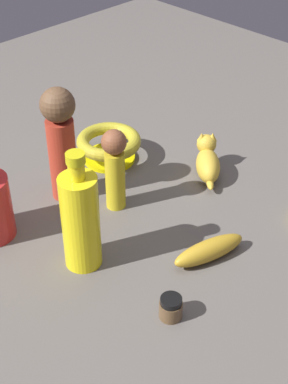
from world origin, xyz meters
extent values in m
plane|color=#5B5651|center=(0.00, 0.00, 0.00)|extent=(2.00, 2.00, 0.00)
cylinder|color=yellow|center=(-0.22, 0.11, 0.01)|extent=(0.12, 0.12, 0.01)
torus|color=gold|center=(-0.22, 0.11, 0.05)|extent=(0.15, 0.15, 0.03)
cylinder|color=#AF3523|center=(-0.19, -0.05, 0.09)|extent=(0.06, 0.06, 0.18)
sphere|color=brown|center=(-0.19, -0.05, 0.22)|extent=(0.07, 0.07, 0.07)
cylinder|color=brown|center=(0.20, -0.14, 0.02)|extent=(0.04, 0.04, 0.03)
cylinder|color=yellow|center=(0.20, -0.14, 0.03)|extent=(0.03, 0.03, 0.00)
cylinder|color=black|center=(0.20, -0.14, 0.04)|extent=(0.04, 0.04, 0.01)
ellipsoid|color=gold|center=(-0.02, 0.22, 0.03)|extent=(0.11, 0.11, 0.06)
sphere|color=gold|center=(-0.05, 0.25, 0.06)|extent=(0.04, 0.04, 0.04)
cone|color=gold|center=(-0.06, 0.24, 0.08)|extent=(0.02, 0.02, 0.02)
cone|color=gold|center=(-0.04, 0.26, 0.08)|extent=(0.02, 0.02, 0.02)
ellipsoid|color=gold|center=(0.02, 0.18, 0.02)|extent=(0.05, 0.05, 0.02)
ellipsoid|color=#BA8F24|center=(0.16, 0.01, 0.02)|extent=(0.08, 0.16, 0.04)
cylinder|color=gold|center=(-0.08, 0.00, 0.07)|extent=(0.04, 0.04, 0.13)
sphere|color=brown|center=(-0.08, 0.00, 0.16)|extent=(0.05, 0.05, 0.05)
cylinder|color=yellow|center=(0.00, -0.16, 0.09)|extent=(0.07, 0.07, 0.19)
cylinder|color=yellow|center=(0.00, -0.16, 0.21)|extent=(0.03, 0.03, 0.03)
cylinder|color=gold|center=(0.00, -0.16, 0.23)|extent=(0.03, 0.03, 0.02)
camera|label=1|loc=(0.64, -0.63, 0.75)|focal=54.12mm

